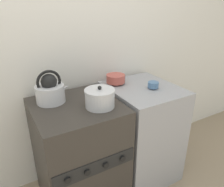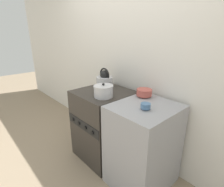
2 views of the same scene
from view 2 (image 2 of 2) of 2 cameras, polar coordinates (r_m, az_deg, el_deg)
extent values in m
plane|color=gray|center=(2.41, -8.71, -21.74)|extent=(12.00, 12.00, 0.00)
cube|color=silver|center=(2.30, 4.91, 11.15)|extent=(7.00, 0.06, 2.50)
cube|color=#332D28|center=(2.30, -2.65, -9.98)|extent=(0.63, 0.63, 0.90)
cube|color=black|center=(2.09, -9.54, -10.17)|extent=(0.61, 0.01, 0.11)
cylinder|color=black|center=(2.24, -12.67, -8.23)|extent=(0.04, 0.02, 0.04)
cylinder|color=black|center=(2.14, -10.82, -9.55)|extent=(0.04, 0.02, 0.04)
cylinder|color=black|center=(2.03, -8.72, -11.02)|extent=(0.04, 0.02, 0.04)
cylinder|color=black|center=(1.94, -6.42, -12.60)|extent=(0.04, 0.02, 0.04)
cube|color=#99999E|center=(1.94, 10.03, -16.44)|extent=(0.57, 0.65, 0.91)
cylinder|color=silver|center=(2.29, -2.43, 3.83)|extent=(0.21, 0.21, 0.13)
sphere|color=black|center=(2.26, -2.47, 6.15)|extent=(0.12, 0.12, 0.12)
torus|color=black|center=(2.26, -2.47, 6.12)|extent=(0.18, 0.02, 0.18)
cone|color=silver|center=(2.21, -0.75, 3.80)|extent=(0.11, 0.05, 0.08)
cylinder|color=silver|center=(1.93, -2.79, 0.57)|extent=(0.21, 0.21, 0.12)
cylinder|color=silver|center=(1.91, -2.83, 2.45)|extent=(0.22, 0.22, 0.01)
sphere|color=black|center=(1.90, -2.84, 3.06)|extent=(0.03, 0.03, 0.03)
cylinder|color=#B75147|center=(1.95, 10.39, -0.80)|extent=(0.08, 0.08, 0.02)
cylinder|color=#B75147|center=(1.93, 10.46, 0.39)|extent=(0.17, 0.17, 0.07)
cylinder|color=#4C729E|center=(1.64, 10.85, -4.94)|extent=(0.04, 0.04, 0.01)
cylinder|color=#4C729E|center=(1.62, 10.92, -3.98)|extent=(0.09, 0.09, 0.05)
camera|label=1|loc=(2.04, -47.22, 14.43)|focal=35.00mm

